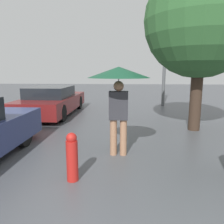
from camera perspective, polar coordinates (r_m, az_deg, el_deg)
name	(u,v)px	position (r m, az deg, el deg)	size (l,w,h in m)	color
pedestrian	(119,81)	(4.35, 1.76, 7.98)	(1.24, 1.24, 1.81)	#9E7051
parked_car_farthest	(52,101)	(9.22, -15.31, 2.79)	(1.75, 4.47, 1.13)	maroon
tree	(201,21)	(6.93, 22.26, 21.08)	(3.13, 3.13, 4.66)	#38281E
street_lamp	(165,50)	(11.43, 13.69, 15.57)	(0.37, 0.37, 4.38)	#515456
fire_hydrant	(72,157)	(3.56, -10.39, -11.48)	(0.19, 0.19, 0.79)	#B21E19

